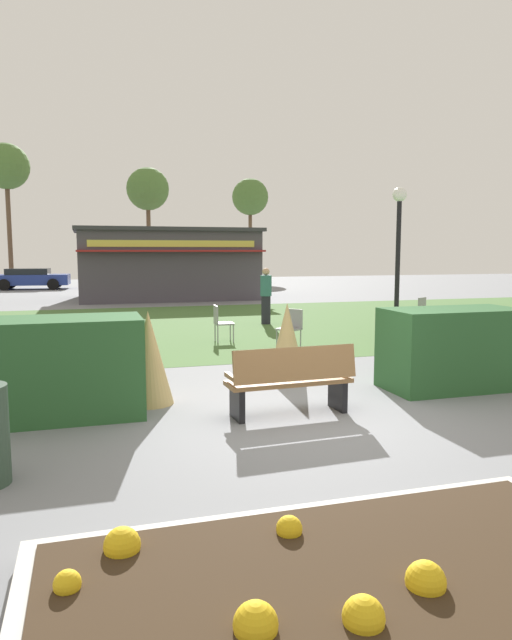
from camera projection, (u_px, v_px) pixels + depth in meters
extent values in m
plane|color=slate|center=(313.00, 419.00, 7.52)|extent=(80.00, 80.00, 0.00)
cube|color=#446B33|center=(186.00, 326.00, 16.88)|extent=(36.00, 12.00, 0.01)
cube|color=beige|center=(357.00, 588.00, 3.62)|extent=(4.16, 2.20, 0.14)
cube|color=#382819|center=(357.00, 578.00, 3.61)|extent=(3.92, 1.96, 0.04)
sphere|color=gold|center=(426.00, 581.00, 3.48)|extent=(0.25, 0.25, 0.25)
sphere|color=gold|center=(364.00, 617.00, 3.14)|extent=(0.24, 0.24, 0.24)
sphere|color=gold|center=(67.00, 584.00, 3.46)|extent=(0.17, 0.17, 0.17)
sphere|color=gold|center=(289.00, 529.00, 4.14)|extent=(0.19, 0.19, 0.19)
sphere|color=gold|center=(122.00, 546.00, 3.91)|extent=(0.25, 0.25, 0.25)
sphere|color=gold|center=(256.00, 625.00, 3.08)|extent=(0.25, 0.25, 0.25)
cube|color=olive|center=(289.00, 381.00, 7.68)|extent=(1.72, 0.56, 0.06)
cube|color=olive|center=(296.00, 364.00, 7.44)|extent=(1.70, 0.21, 0.44)
cube|color=black|center=(237.00, 403.00, 7.47)|extent=(0.10, 0.44, 0.45)
cube|color=black|center=(338.00, 393.00, 7.95)|extent=(0.10, 0.44, 0.45)
cube|color=olive|center=(231.00, 377.00, 7.40)|extent=(0.08, 0.44, 0.06)
cube|color=olive|center=(343.00, 369.00, 7.93)|extent=(0.08, 0.44, 0.06)
cube|color=#28562B|center=(55.00, 368.00, 7.53)|extent=(2.25, 1.10, 1.32)
cube|color=#28562B|center=(452.00, 349.00, 9.14)|extent=(2.17, 1.10, 1.28)
cone|color=tan|center=(287.00, 341.00, 9.75)|extent=(0.66, 0.66, 1.32)
cone|color=tan|center=(149.00, 358.00, 8.19)|extent=(0.69, 0.69, 1.35)
cylinder|color=black|center=(396.00, 333.00, 14.76)|extent=(0.22, 0.22, 0.20)
cylinder|color=black|center=(398.00, 270.00, 14.57)|extent=(0.12, 0.12, 3.44)
sphere|color=white|center=(400.00, 194.00, 14.34)|extent=(0.36, 0.36, 0.36)
cube|color=#47424C|center=(166.00, 265.00, 26.71)|extent=(7.85, 4.97, 3.05)
cube|color=#333338|center=(166.00, 231.00, 26.52)|extent=(8.15, 5.27, 0.16)
cube|color=maroon|center=(175.00, 251.00, 24.09)|extent=(7.95, 0.36, 0.08)
cube|color=#D8CC4C|center=(174.00, 244.00, 24.21)|extent=(7.07, 0.04, 0.28)
cube|color=gray|center=(224.00, 323.00, 13.84)|extent=(0.46, 0.46, 0.04)
cube|color=gray|center=(216.00, 315.00, 13.77)|extent=(0.06, 0.44, 0.44)
cylinder|color=gray|center=(233.00, 334.00, 13.73)|extent=(0.03, 0.03, 0.45)
cylinder|color=gray|center=(230.00, 331.00, 14.10)|extent=(0.03, 0.03, 0.45)
cylinder|color=gray|center=(218.00, 334.00, 13.64)|extent=(0.03, 0.03, 0.45)
cylinder|color=gray|center=(215.00, 332.00, 14.01)|extent=(0.03, 0.03, 0.45)
cube|color=gray|center=(289.00, 329.00, 12.84)|extent=(0.60, 0.60, 0.04)
cube|color=gray|center=(294.00, 319.00, 12.96)|extent=(0.26, 0.40, 0.44)
cylinder|color=gray|center=(277.00, 339.00, 12.85)|extent=(0.03, 0.03, 0.45)
cylinder|color=gray|center=(290.00, 341.00, 12.60)|extent=(0.03, 0.03, 0.45)
cylinder|color=gray|center=(288.00, 337.00, 13.13)|extent=(0.03, 0.03, 0.45)
cylinder|color=gray|center=(301.00, 339.00, 12.87)|extent=(0.03, 0.03, 0.45)
cube|color=gray|center=(415.00, 312.00, 16.32)|extent=(0.61, 0.61, 0.04)
cube|color=gray|center=(422.00, 305.00, 16.17)|extent=(0.39, 0.27, 0.44)
cylinder|color=gray|center=(412.00, 319.00, 16.62)|extent=(0.03, 0.03, 0.45)
cylinder|color=gray|center=(406.00, 320.00, 16.33)|extent=(0.03, 0.03, 0.45)
cylinder|color=gray|center=(424.00, 320.00, 16.37)|extent=(0.03, 0.03, 0.45)
cylinder|color=gray|center=(418.00, 321.00, 16.08)|extent=(0.03, 0.03, 0.45)
cylinder|color=#23232D|center=(266.00, 310.00, 17.27)|extent=(0.28, 0.28, 0.85)
cylinder|color=#336B66|center=(266.00, 286.00, 17.18)|extent=(0.34, 0.34, 0.62)
sphere|color=tan|center=(266.00, 272.00, 17.13)|extent=(0.22, 0.22, 0.22)
cube|color=navy|center=(31.00, 280.00, 33.18)|extent=(4.32, 2.10, 0.60)
cube|color=black|center=(28.00, 272.00, 33.09)|extent=(2.42, 1.75, 0.44)
cylinder|color=black|center=(57.00, 282.00, 34.37)|extent=(0.65, 0.27, 0.64)
cylinder|color=black|center=(53.00, 284.00, 32.59)|extent=(0.65, 0.27, 0.64)
cylinder|color=black|center=(11.00, 283.00, 33.82)|extent=(0.65, 0.27, 0.64)
cylinder|color=black|center=(4.00, 285.00, 32.03)|extent=(0.65, 0.27, 0.64)
cube|color=maroon|center=(127.00, 278.00, 34.72)|extent=(4.32, 2.10, 0.60)
cube|color=black|center=(125.00, 271.00, 34.61)|extent=(2.42, 1.75, 0.44)
cylinder|color=black|center=(146.00, 281.00, 36.06)|extent=(0.65, 0.27, 0.64)
cylinder|color=black|center=(152.00, 283.00, 34.35)|extent=(0.65, 0.27, 0.64)
cylinder|color=black|center=(104.00, 282.00, 35.14)|extent=(0.65, 0.27, 0.64)
cylinder|color=black|center=(107.00, 283.00, 33.43)|extent=(0.65, 0.27, 0.64)
cylinder|color=brown|center=(149.00, 245.00, 38.38)|extent=(0.28, 0.28, 5.18)
sphere|color=#4C7233|center=(148.00, 189.00, 37.94)|extent=(2.80, 2.80, 2.80)
cylinder|color=brown|center=(10.00, 236.00, 35.77)|extent=(0.28, 0.28, 6.29)
sphere|color=#4C7233|center=(6.00, 166.00, 35.27)|extent=(2.80, 2.80, 2.80)
cylinder|color=brown|center=(250.00, 245.00, 44.71)|extent=(0.28, 0.28, 5.26)
sphere|color=#4C7233|center=(250.00, 197.00, 44.27)|extent=(2.80, 2.80, 2.80)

